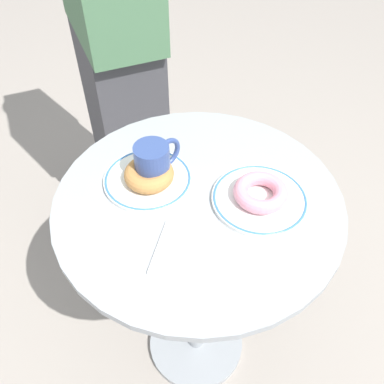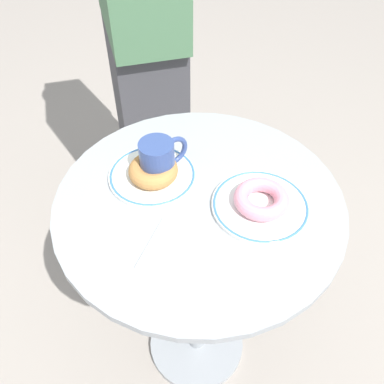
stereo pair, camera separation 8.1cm
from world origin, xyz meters
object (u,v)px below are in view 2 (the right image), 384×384
Objects in this scene: plate_right at (260,206)px; coffee_mug at (159,160)px; donut_old_fashioned at (153,171)px; plate_left at (152,175)px; cafe_table at (198,259)px; person_figure at (143,43)px; paper_napkin at (176,250)px; donut_pink_frosted at (261,199)px.

coffee_mug is at bearing -174.18° from plate_right.
donut_old_fashioned is 0.95× the size of coffee_mug.
donut_old_fashioned is at bearing -39.03° from plate_left.
cafe_table is 0.47× the size of person_figure.
person_figure reaches higher than donut_old_fashioned.
plate_right is 0.25m from coffee_mug.
paper_napkin is at bearing -117.68° from plate_right.
paper_napkin is at bearing -79.23° from cafe_table.
plate_right is 0.74m from person_figure.
plate_left is 0.58m from person_figure.
coffee_mug is at bearing 171.27° from cafe_table.
cafe_table is 6.80× the size of donut_old_fashioned.
plate_right is at bearing 9.91° from donut_old_fashioned.
plate_left is 0.96× the size of plate_right.
donut_old_fashioned reaches higher than plate_left.
coffee_mug is (-0.24, -0.02, 0.04)m from plate_right.
donut_old_fashioned is at bearing -53.58° from person_figure.
cafe_table is 6.46× the size of donut_pink_frosted.
donut_pink_frosted is (0.13, 0.04, 0.26)m from cafe_table.
paper_napkin is at bearing -44.53° from plate_left.
coffee_mug is at bearing -52.09° from person_figure.
plate_left is at bearing -53.84° from person_figure.
plate_right reaches higher than paper_napkin.
donut_pink_frosted is (0.00, -0.00, 0.02)m from plate_right.
plate_right is 0.02m from donut_pink_frosted.
plate_left reaches higher than paper_napkin.
donut_pink_frosted is (0.26, 0.04, 0.02)m from plate_left.
person_figure is at bearing 144.17° from donut_pink_frosted.
donut_old_fashioned is at bearing 135.20° from paper_napkin.
cafe_table is at bearing 100.77° from paper_napkin.
plate_left is 1.70× the size of coffee_mug.
plate_left is at bearing -171.82° from donut_pink_frosted.
plate_left is (-0.13, 0.01, 0.24)m from cafe_table.
donut_pink_frosted is 1.00× the size of coffee_mug.
donut_pink_frosted is 0.07× the size of person_figure.
paper_napkin is (-0.10, -0.19, -0.02)m from donut_pink_frosted.
plate_right is 0.22m from paper_napkin.
donut_old_fashioned is 0.03m from coffee_mug.
donut_old_fashioned is at bearing -170.09° from donut_pink_frosted.
person_figure is at bearing 128.71° from paper_napkin.
donut_pink_frosted is 0.74m from person_figure.
coffee_mug is (0.01, 0.01, 0.04)m from plate_left.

